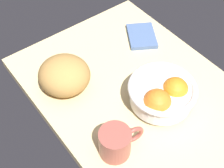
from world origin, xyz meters
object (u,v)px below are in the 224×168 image
bread_loaf (64,75)px  napkin_spare (142,36)px  mug (116,142)px  fruit_bowl (163,94)px

bread_loaf → napkin_spare: bearing=-85.0°
mug → bread_loaf: bearing=-2.6°
fruit_bowl → napkin_spare: fruit_bowl is taller
bread_loaf → mug: (-26.50, 1.23, -1.07)cm
bread_loaf → fruit_bowl: bearing=-141.1°
bread_loaf → napkin_spare: bread_loaf is taller
fruit_bowl → bread_loaf: 29.16cm
fruit_bowl → napkin_spare: 29.89cm
napkin_spare → mug: size_ratio=1.01×
napkin_spare → mug: (-29.41, 34.31, 3.48)cm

